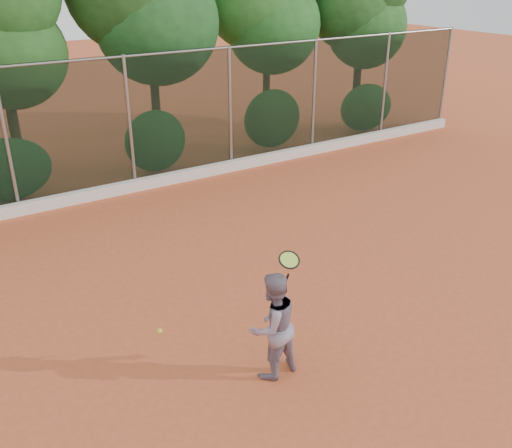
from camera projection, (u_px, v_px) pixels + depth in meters
ground at (287, 308)px, 10.04m from camera, size 80.00×80.00×0.00m
concrete_curb at (138, 185)px, 15.19m from camera, size 24.00×0.20×0.30m
tennis_player at (272, 326)px, 8.12m from camera, size 0.86×0.70×1.66m
chainlink_fence at (129, 120)px, 14.61m from camera, size 24.09×0.09×3.50m
foliage_backdrop at (72, 11)px, 14.79m from camera, size 23.70×3.63×7.55m
tennis_racket at (289, 262)px, 7.80m from camera, size 0.36×0.34×0.58m
tennis_ball_in_flight at (160, 331)px, 6.59m from camera, size 0.06×0.06×0.06m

